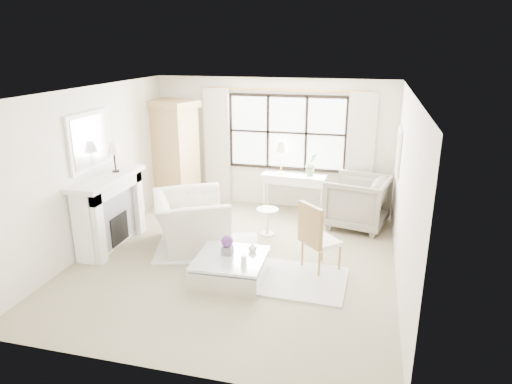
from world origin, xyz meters
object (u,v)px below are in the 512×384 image
Objects in this scene: console_table at (294,193)px; club_armchair at (191,221)px; coffee_table at (231,269)px; armoire at (173,152)px.

club_armchair is (-1.45, -2.07, 0.05)m from console_table.
console_table is 1.29× the size of coffee_table.
club_armchair is at bearing 133.11° from coffee_table.
club_armchair is 1.34× the size of coffee_table.
club_armchair reaches higher than console_table.
club_armchair is (1.17, -1.97, -0.69)m from armoire.
coffee_table is at bearing -92.89° from console_table.
club_armchair is at bearing -38.34° from armoire.
console_table is 0.97× the size of club_armchair.
coffee_table is (-0.40, -3.12, -0.22)m from console_table.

